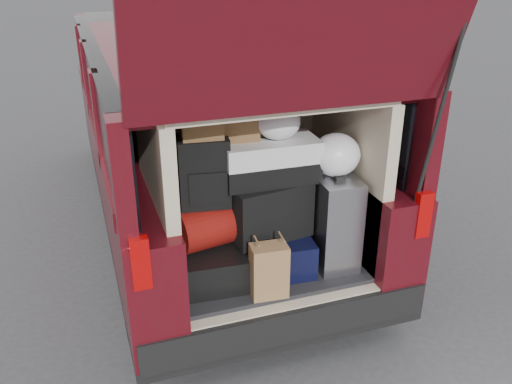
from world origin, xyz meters
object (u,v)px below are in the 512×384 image
at_px(silver_roller, 332,220).
at_px(navy_hardshell, 273,248).
at_px(backpack, 204,172).
at_px(kraft_bag, 269,271).
at_px(black_soft_case, 268,209).
at_px(black_hardshell, 213,260).
at_px(red_duffel, 211,225).
at_px(twotone_duffel, 269,160).

bearing_deg(silver_roller, navy_hardshell, 169.55).
distance_m(silver_roller, backpack, 0.93).
distance_m(navy_hardshell, backpack, 0.75).
bearing_deg(kraft_bag, black_soft_case, 76.08).
bearing_deg(black_hardshell, silver_roller, -2.31).
bearing_deg(red_duffel, silver_roller, -17.60).
xyz_separation_m(black_hardshell, kraft_bag, (0.27, -0.33, 0.06)).
xyz_separation_m(black_soft_case, backpack, (-0.40, 0.03, 0.30)).
distance_m(silver_roller, red_duffel, 0.81).
distance_m(black_hardshell, black_soft_case, 0.49).
relative_size(black_hardshell, black_soft_case, 1.10).
bearing_deg(red_duffel, backpack, 120.08).
bearing_deg(black_soft_case, silver_roller, -20.60).
bearing_deg(backpack, kraft_bag, -42.03).
height_order(silver_roller, kraft_bag, silver_roller).
bearing_deg(navy_hardshell, red_duffel, -175.55).
height_order(black_hardshell, twotone_duffel, twotone_duffel).
relative_size(black_hardshell, twotone_duffel, 0.94).
bearing_deg(kraft_bag, red_duffel, 134.09).
bearing_deg(navy_hardshell, twotone_duffel, 134.23).
bearing_deg(black_soft_case, black_hardshell, 170.55).
bearing_deg(black_soft_case, twotone_duffel, 51.55).
bearing_deg(red_duffel, kraft_bag, -61.69).
bearing_deg(backpack, navy_hardshell, 4.92).
relative_size(navy_hardshell, twotone_duffel, 0.90).
xyz_separation_m(red_duffel, twotone_duffel, (0.40, 0.03, 0.38)).
bearing_deg(red_duffel, black_soft_case, -11.94).
height_order(black_hardshell, silver_roller, silver_roller).
height_order(navy_hardshell, silver_roller, silver_roller).
bearing_deg(black_hardshell, black_soft_case, 3.65).
distance_m(black_hardshell, twotone_duffel, 0.75).
xyz_separation_m(silver_roller, black_soft_case, (-0.43, 0.09, 0.11)).
xyz_separation_m(kraft_bag, twotone_duffel, (0.13, 0.36, 0.57)).
xyz_separation_m(black_hardshell, backpack, (-0.02, 0.03, 0.61)).
distance_m(black_soft_case, backpack, 0.50).
xyz_separation_m(navy_hardshell, backpack, (-0.45, 0.03, 0.60)).
xyz_separation_m(silver_roller, kraft_bag, (-0.54, -0.24, -0.14)).
bearing_deg(silver_roller, twotone_duffel, 166.50).
distance_m(black_soft_case, twotone_duffel, 0.32).
bearing_deg(silver_roller, red_duffel, 176.19).
distance_m(silver_roller, black_soft_case, 0.45).
relative_size(red_duffel, black_soft_case, 0.82).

